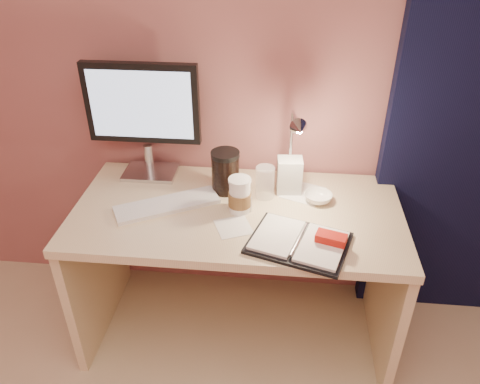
# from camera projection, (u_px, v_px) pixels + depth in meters

# --- Properties ---
(room) EXTENTS (3.50, 3.50, 3.50)m
(room) POSITION_uv_depth(u_px,v_px,m) (471.00, 101.00, 1.95)
(room) COLOR #C6B28E
(room) RESTS_ON ground
(desk) EXTENTS (1.40, 0.70, 0.73)m
(desk) POSITION_uv_depth(u_px,v_px,m) (239.00, 240.00, 2.17)
(desk) COLOR beige
(desk) RESTS_ON ground
(monitor) EXTENTS (0.51, 0.18, 0.54)m
(monitor) POSITION_uv_depth(u_px,v_px,m) (143.00, 111.00, 2.07)
(monitor) COLOR silver
(monitor) RESTS_ON desk
(keyboard) EXTENTS (0.45, 0.33, 0.02)m
(keyboard) POSITION_uv_depth(u_px,v_px,m) (167.00, 205.00, 2.00)
(keyboard) COLOR white
(keyboard) RESTS_ON desk
(planner) EXTENTS (0.43, 0.37, 0.06)m
(planner) POSITION_uv_depth(u_px,v_px,m) (301.00, 242.00, 1.78)
(planner) COLOR black
(planner) RESTS_ON desk
(paper_a) EXTENTS (0.18, 0.18, 0.00)m
(paper_a) POSITION_uv_depth(u_px,v_px,m) (233.00, 227.00, 1.88)
(paper_a) COLOR white
(paper_a) RESTS_ON desk
(paper_b) EXTENTS (0.22, 0.22, 0.00)m
(paper_b) POSITION_uv_depth(u_px,v_px,m) (303.00, 193.00, 2.10)
(paper_b) COLOR white
(paper_b) RESTS_ON desk
(coffee_cup) EXTENTS (0.10, 0.10, 0.16)m
(coffee_cup) POSITION_uv_depth(u_px,v_px,m) (240.00, 196.00, 1.94)
(coffee_cup) COLOR white
(coffee_cup) RESTS_ON desk
(clear_cup) EXTENTS (0.08, 0.08, 0.14)m
(clear_cup) POSITION_uv_depth(u_px,v_px,m) (265.00, 182.00, 2.04)
(clear_cup) COLOR white
(clear_cup) RESTS_ON desk
(bowl) EXTENTS (0.12, 0.12, 0.04)m
(bowl) POSITION_uv_depth(u_px,v_px,m) (318.00, 198.00, 2.03)
(bowl) COLOR white
(bowl) RESTS_ON desk
(lotion_bottle) EXTENTS (0.06, 0.06, 0.11)m
(lotion_bottle) POSITION_uv_depth(u_px,v_px,m) (245.00, 199.00, 1.96)
(lotion_bottle) COLOR white
(lotion_bottle) RESTS_ON desk
(dark_jar) EXTENTS (0.12, 0.12, 0.17)m
(dark_jar) POSITION_uv_depth(u_px,v_px,m) (226.00, 174.00, 2.07)
(dark_jar) COLOR black
(dark_jar) RESTS_ON desk
(product_box) EXTENTS (0.11, 0.09, 0.16)m
(product_box) POSITION_uv_depth(u_px,v_px,m) (289.00, 175.00, 2.07)
(product_box) COLOR #B1B1AD
(product_box) RESTS_ON desk
(desk_lamp) EXTENTS (0.11, 0.24, 0.39)m
(desk_lamp) POSITION_uv_depth(u_px,v_px,m) (287.00, 147.00, 1.95)
(desk_lamp) COLOR silver
(desk_lamp) RESTS_ON desk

